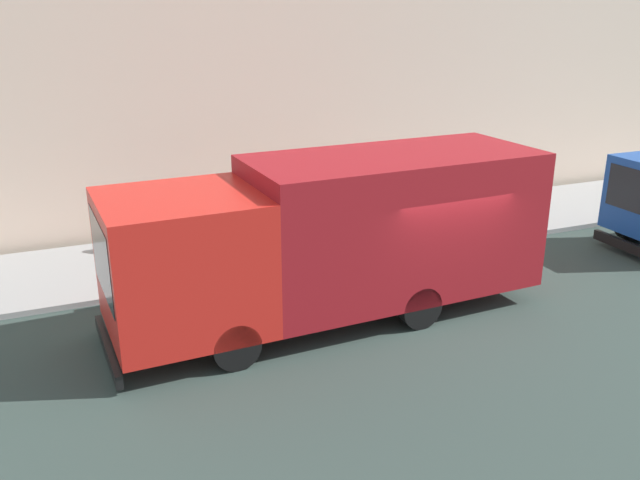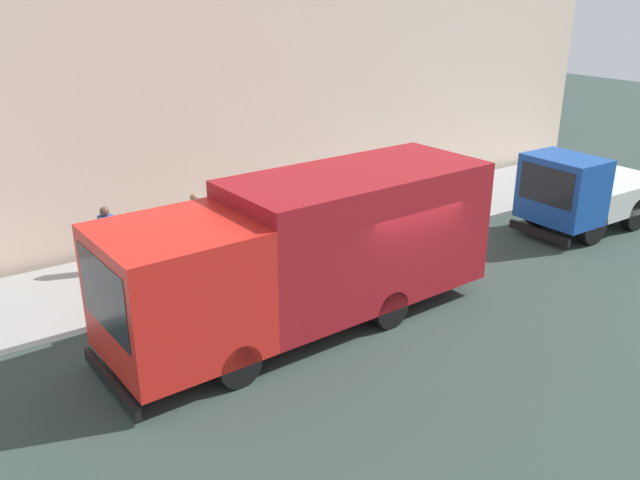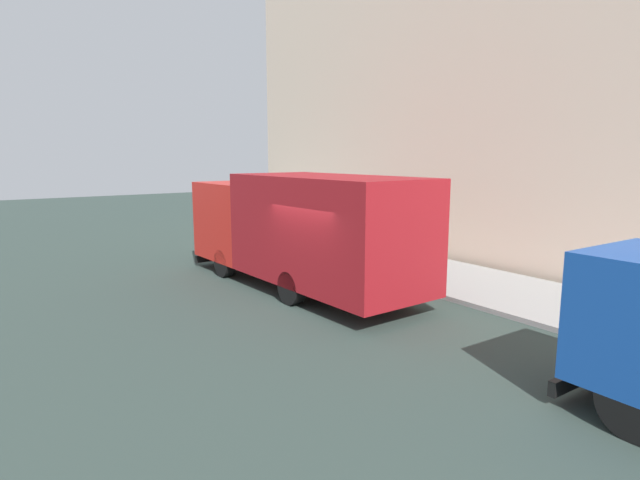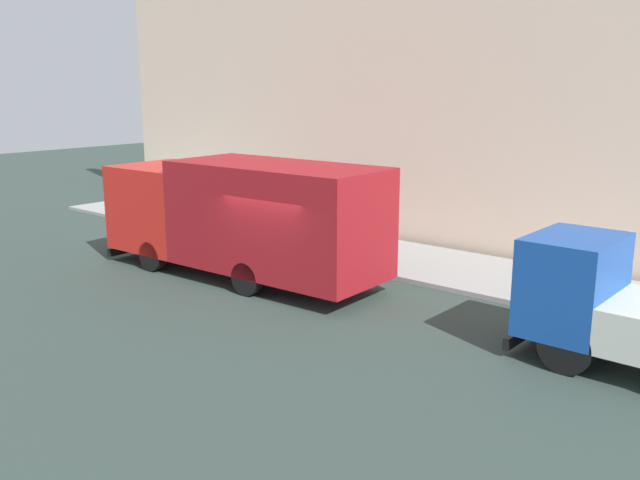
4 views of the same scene
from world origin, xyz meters
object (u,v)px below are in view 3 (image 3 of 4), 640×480
large_utility_truck (300,227)px  pedestrian_walking (371,227)px  pedestrian_standing (410,235)px  traffic_cone_orange (322,246)px

large_utility_truck → pedestrian_walking: 5.67m
pedestrian_standing → traffic_cone_orange: 3.26m
pedestrian_walking → traffic_cone_orange: bearing=-16.3°
large_utility_truck → pedestrian_standing: 4.81m
pedestrian_standing → large_utility_truck: bearing=29.2°
pedestrian_walking → large_utility_truck: bearing=23.2°
pedestrian_standing → traffic_cone_orange: pedestrian_standing is taller
pedestrian_standing → traffic_cone_orange: (-1.78, 2.67, -0.58)m
large_utility_truck → pedestrian_walking: size_ratio=5.10×
pedestrian_walking → traffic_cone_orange: (-1.99, 0.39, -0.58)m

